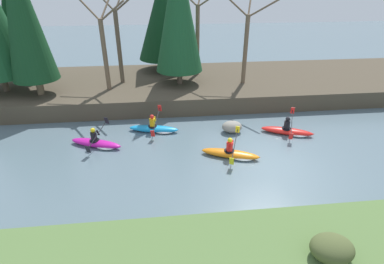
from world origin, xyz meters
name	(u,v)px	position (x,y,z in m)	size (l,w,h in m)	color
ground_plane	(267,160)	(0.00, 0.00, 0.00)	(90.00, 90.00, 0.00)	slate
riverbank_far	(225,85)	(0.00, 9.36, 0.54)	(44.00, 8.34, 1.08)	#4C4233
conifer_tree_left	(13,21)	(-13.95, 10.33, 5.02)	(2.70, 2.70, 6.53)	brown
conifer_tree_mid_left	(25,21)	(-12.24, 7.73, 5.27)	(2.25, 2.25, 7.11)	brown
conifer_tree_centre	(20,9)	(-12.08, 7.16, 5.96)	(2.65, 2.65, 8.82)	#7A664C
conifer_tree_mid_right	(163,19)	(-4.33, 11.86, 4.82)	(3.75, 3.75, 6.57)	#7A664C
conifer_tree_right	(178,10)	(-3.41, 8.39, 5.73)	(3.06, 3.06, 8.38)	brown
bare_tree_upstream	(104,46)	(-8.00, 7.75, 3.78)	(3.17, 3.14, 5.72)	brown
bare_tree_mid_upstream	(118,38)	(-7.26, 9.09, 4.02)	(3.45, 3.41, 6.25)	brown
bare_tree_mid_downstream	(198,32)	(-1.92, 10.46, 4.09)	(3.53, 3.49, 6.40)	brown
bare_tree_downstream	(246,41)	(0.93, 8.08, 3.83)	(3.24, 3.20, 5.84)	brown
shrub_clump_nearest	(332,248)	(-0.34, -5.98, 1.04)	(1.19, 0.99, 0.65)	#4C562D
kayaker_lead	(289,131)	(2.02, 2.36, 0.20)	(2.73, 1.98, 1.20)	red
kayaker_middle	(233,154)	(-1.52, 0.42, 0.20)	(2.74, 2.00, 1.20)	orange
kayaker_trailing	(156,128)	(-5.10, 3.44, 0.20)	(2.79, 2.05, 1.20)	#1993D6
kayaker_far_back	(98,143)	(-7.96, 2.13, 0.20)	(2.73, 1.99, 1.20)	#C61999
boulder_midstream	(232,127)	(-0.98, 2.97, 0.31)	(1.09, 0.86, 0.62)	gray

